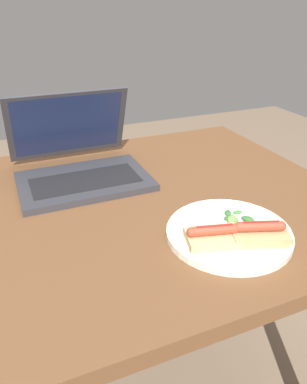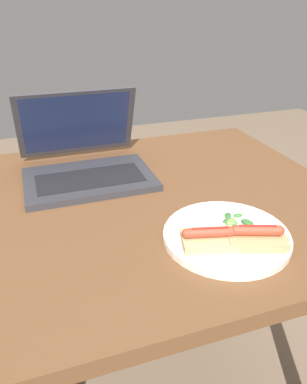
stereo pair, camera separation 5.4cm
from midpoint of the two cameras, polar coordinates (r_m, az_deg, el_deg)
desk at (r=1.02m, az=-2.69°, el=-5.89°), size 1.03×0.89×0.78m
laptop at (r=1.09m, az=-12.63°, el=4.16°), size 0.35×0.33×0.23m
plate at (r=0.82m, az=9.54°, el=-6.11°), size 0.27×0.27×0.02m
sausage_toast_left at (r=0.77m, az=7.15°, el=-6.67°), size 0.13×0.10×0.04m
sausage_toast_middle at (r=0.79m, az=13.93°, el=-6.07°), size 0.13×0.11×0.04m
salad_pile at (r=0.85m, az=10.58°, el=-4.09°), size 0.07×0.08×0.01m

